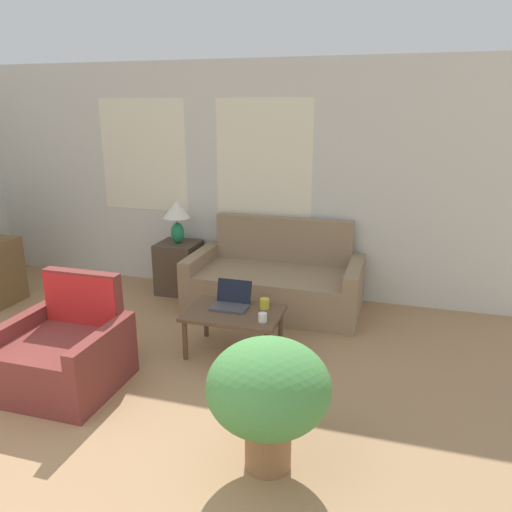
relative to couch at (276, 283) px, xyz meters
The scene contains 10 objects.
wall_back 1.46m from the couch, 153.31° to the left, with size 6.93×0.06×2.60m.
couch is the anchor object (origin of this frame).
armchair 2.33m from the couch, 120.42° to the right, with size 0.87×0.80×0.84m.
side_table 1.21m from the couch, behind, with size 0.46×0.46×0.60m.
table_lamp 1.38m from the couch, behind, with size 0.32×0.32×0.49m.
coffee_table 1.15m from the couch, 94.30° to the right, with size 0.83×0.58×0.39m.
laptop 1.06m from the couch, 97.90° to the right, with size 0.32×0.27×0.22m.
cup_navy 1.02m from the couch, 81.32° to the right, with size 0.08×0.08×0.09m.
cup_yellow 1.30m from the couch, 80.52° to the right, with size 0.07×0.07×0.07m.
potted_plant 2.54m from the couch, 76.60° to the right, with size 0.74×0.74×0.82m.
Camera 1 is at (2.17, -1.44, 2.11)m, focal length 35.00 mm.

